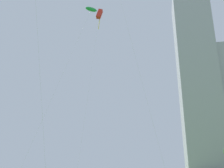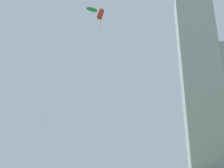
# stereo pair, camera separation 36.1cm
# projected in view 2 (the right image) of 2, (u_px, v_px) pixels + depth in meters

# --- Properties ---
(kite_flying_1) EXTENTS (2.75, 6.34, 33.19)m
(kite_flying_1) POSITION_uv_depth(u_px,v_px,m) (101.00, 14.00, 51.32)
(kite_flying_1) COLOR silver
(kite_flying_1) RESTS_ON ground
(kite_flying_2) EXTENTS (8.64, 6.89, 28.45)m
(kite_flying_2) POSITION_uv_depth(u_px,v_px,m) (92.00, 10.00, 43.05)
(kite_flying_2) COLOR silver
(kite_flying_2) RESTS_ON ground
(distant_highrise_1) EXTENTS (18.51, 19.88, 84.91)m
(distant_highrise_1) POSITION_uv_depth(u_px,v_px,m) (200.00, 75.00, 116.29)
(distant_highrise_1) COLOR #A8A8AD
(distant_highrise_1) RESTS_ON ground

